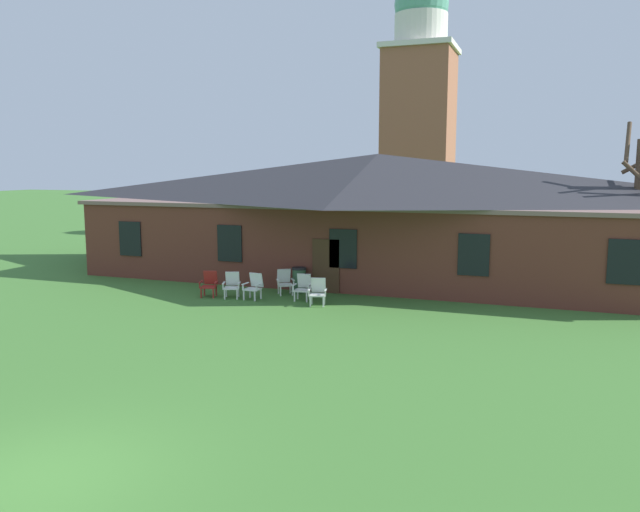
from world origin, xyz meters
The scene contains 11 objects.
ground_plane centered at (0.00, 0.00, 0.00)m, with size 200.00×200.00×0.00m, color #3D702D.
brick_building centered at (0.00, 20.29, 2.77)m, with size 25.33×10.40×5.44m.
dome_tower centered at (-1.91, 39.13, 8.81)m, with size 5.18×5.18×19.26m.
lawn_chair_by_porch centered at (-4.60, 13.11, 0.50)m, with size 0.74×0.79×0.96m.
lawn_chair_near_door centered at (-3.69, 13.21, 0.50)m, with size 0.77×0.82×0.96m.
lawn_chair_left_end centered at (-2.81, 13.27, 0.50)m, with size 0.67×0.70×0.96m.
lawn_chair_middle centered at (-2.09, 14.47, 0.50)m, with size 0.85×0.87×0.96m.
lawn_chair_right_end centered at (-1.03, 13.72, 0.50)m, with size 0.69×0.72×0.96m.
lawn_chair_far_side centered at (-0.23, 13.12, 0.50)m, with size 0.74×0.78×0.96m.
bare_tree_beside_building centered at (10.56, 19.60, 3.45)m, with size 1.95×2.00×6.60m.
trash_bin centered at (-1.71, 15.00, 0.50)m, with size 0.56×0.56×0.98m.
Camera 1 is at (7.22, -7.01, 4.83)m, focal length 34.76 mm.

